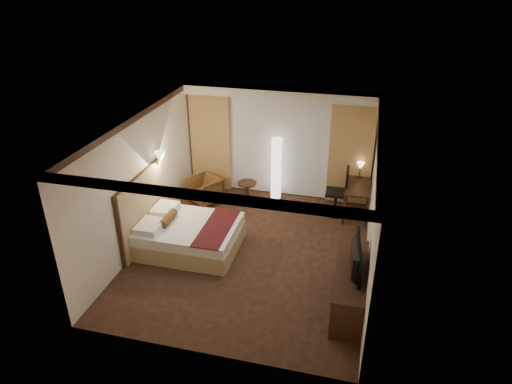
% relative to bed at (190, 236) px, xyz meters
% --- Properties ---
extents(floor, '(4.50, 5.50, 0.01)m').
position_rel_bed_xyz_m(floor, '(1.23, 0.17, -0.28)').
color(floor, black).
rests_on(floor, ground).
extents(ceiling, '(4.50, 5.50, 0.01)m').
position_rel_bed_xyz_m(ceiling, '(1.23, 0.17, 2.42)').
color(ceiling, white).
rests_on(ceiling, back_wall).
extents(back_wall, '(4.50, 0.02, 2.70)m').
position_rel_bed_xyz_m(back_wall, '(1.23, 2.92, 1.07)').
color(back_wall, beige).
rests_on(back_wall, floor).
extents(left_wall, '(0.02, 5.50, 2.70)m').
position_rel_bed_xyz_m(left_wall, '(-1.02, 0.17, 1.07)').
color(left_wall, beige).
rests_on(left_wall, floor).
extents(right_wall, '(0.02, 5.50, 2.70)m').
position_rel_bed_xyz_m(right_wall, '(3.48, 0.17, 1.07)').
color(right_wall, beige).
rests_on(right_wall, floor).
extents(crown_molding, '(4.50, 5.50, 0.12)m').
position_rel_bed_xyz_m(crown_molding, '(1.23, 0.17, 2.36)').
color(crown_molding, black).
rests_on(crown_molding, ceiling).
extents(soffit, '(4.50, 0.50, 0.20)m').
position_rel_bed_xyz_m(soffit, '(1.23, 2.67, 2.32)').
color(soffit, white).
rests_on(soffit, ceiling).
extents(curtain_sheer, '(2.48, 0.04, 2.45)m').
position_rel_bed_xyz_m(curtain_sheer, '(1.23, 2.84, 0.97)').
color(curtain_sheer, silver).
rests_on(curtain_sheer, back_wall).
extents(curtain_left_drape, '(1.00, 0.14, 2.45)m').
position_rel_bed_xyz_m(curtain_left_drape, '(-0.47, 2.78, 0.97)').
color(curtain_left_drape, tan).
rests_on(curtain_left_drape, back_wall).
extents(curtain_right_drape, '(1.00, 0.14, 2.45)m').
position_rel_bed_xyz_m(curtain_right_drape, '(2.93, 2.78, 0.97)').
color(curtain_right_drape, tan).
rests_on(curtain_right_drape, back_wall).
extents(wall_sconce, '(0.24, 0.24, 0.24)m').
position_rel_bed_xyz_m(wall_sconce, '(-0.86, 0.75, 1.34)').
color(wall_sconce, white).
rests_on(wall_sconce, left_wall).
extents(bed, '(1.92, 1.50, 0.56)m').
position_rel_bed_xyz_m(bed, '(0.00, 0.00, 0.00)').
color(bed, white).
rests_on(bed, floor).
extents(headboard, '(0.12, 1.80, 1.50)m').
position_rel_bed_xyz_m(headboard, '(-0.97, -0.00, 0.47)').
color(headboard, tan).
rests_on(headboard, floor).
extents(armchair, '(0.92, 0.91, 0.71)m').
position_rel_bed_xyz_m(armchair, '(-0.38, 1.97, 0.07)').
color(armchair, '#4A2C16').
rests_on(armchair, floor).
extents(side_table, '(0.45, 0.45, 0.50)m').
position_rel_bed_xyz_m(side_table, '(0.59, 2.25, -0.03)').
color(side_table, black).
rests_on(side_table, floor).
extents(floor_lamp, '(0.33, 0.33, 1.58)m').
position_rel_bed_xyz_m(floor_lamp, '(1.24, 2.54, 0.51)').
color(floor_lamp, white).
rests_on(floor_lamp, floor).
extents(desk, '(0.55, 1.11, 0.75)m').
position_rel_bed_xyz_m(desk, '(3.18, 2.22, 0.09)').
color(desk, black).
rests_on(desk, floor).
extents(desk_lamp, '(0.18, 0.18, 0.34)m').
position_rel_bed_xyz_m(desk_lamp, '(3.18, 2.62, 0.64)').
color(desk_lamp, '#FFD899').
rests_on(desk_lamp, desk).
extents(office_chair, '(0.57, 0.57, 1.14)m').
position_rel_bed_xyz_m(office_chair, '(2.71, 2.17, 0.29)').
color(office_chair, black).
rests_on(office_chair, floor).
extents(dresser, '(0.50, 1.84, 0.72)m').
position_rel_bed_xyz_m(dresser, '(3.23, -0.92, 0.08)').
color(dresser, black).
rests_on(dresser, floor).
extents(television, '(0.71, 1.13, 0.14)m').
position_rel_bed_xyz_m(television, '(3.20, -0.92, 0.75)').
color(television, black).
rests_on(television, dresser).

